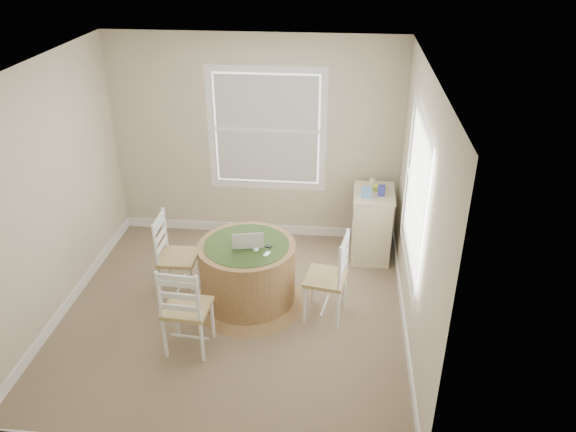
# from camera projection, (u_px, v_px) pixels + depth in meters

# --- Properties ---
(room) EXTENTS (3.64, 3.64, 2.64)m
(room) POSITION_uv_depth(u_px,v_px,m) (247.00, 199.00, 5.49)
(room) COLOR #8C7859
(room) RESTS_ON ground
(round_table) EXTENTS (1.21, 1.21, 0.74)m
(round_table) POSITION_uv_depth(u_px,v_px,m) (248.00, 271.00, 5.98)
(round_table) COLOR #A17D48
(round_table) RESTS_ON ground
(chair_left) EXTENTS (0.41, 0.43, 0.95)m
(chair_left) POSITION_uv_depth(u_px,v_px,m) (178.00, 257.00, 6.10)
(chair_left) COLOR white
(chair_left) RESTS_ON ground
(chair_near) EXTENTS (0.45, 0.43, 0.95)m
(chair_near) POSITION_uv_depth(u_px,v_px,m) (187.00, 307.00, 5.30)
(chair_near) COLOR white
(chair_near) RESTS_ON ground
(chair_right) EXTENTS (0.47, 0.48, 0.95)m
(chair_right) POSITION_uv_depth(u_px,v_px,m) (326.00, 278.00, 5.75)
(chair_right) COLOR white
(chair_right) RESTS_ON ground
(laptop) EXTENTS (0.37, 0.34, 0.22)m
(laptop) POSITION_uv_depth(u_px,v_px,m) (247.00, 243.00, 5.80)
(laptop) COLOR white
(laptop) RESTS_ON round_table
(mouse) EXTENTS (0.08, 0.11, 0.03)m
(mouse) POSITION_uv_depth(u_px,v_px,m) (256.00, 249.00, 5.73)
(mouse) COLOR white
(mouse) RESTS_ON round_table
(phone) EXTENTS (0.07, 0.10, 0.02)m
(phone) POSITION_uv_depth(u_px,v_px,m) (267.00, 254.00, 5.66)
(phone) COLOR #B7BABF
(phone) RESTS_ON round_table
(keys) EXTENTS (0.07, 0.07, 0.02)m
(keys) POSITION_uv_depth(u_px,v_px,m) (269.00, 247.00, 5.78)
(keys) COLOR black
(keys) RESTS_ON round_table
(corner_chest) EXTENTS (0.52, 0.66, 0.87)m
(corner_chest) POSITION_uv_depth(u_px,v_px,m) (372.00, 224.00, 6.84)
(corner_chest) COLOR #F4E4B7
(corner_chest) RESTS_ON ground
(tissue_box) EXTENTS (0.12, 0.12, 0.10)m
(tissue_box) POSITION_uv_depth(u_px,v_px,m) (365.00, 193.00, 6.49)
(tissue_box) COLOR #5A91CF
(tissue_box) RESTS_ON corner_chest
(box_yellow) EXTENTS (0.15, 0.10, 0.06)m
(box_yellow) POSITION_uv_depth(u_px,v_px,m) (379.00, 187.00, 6.67)
(box_yellow) COLOR #C7D74C
(box_yellow) RESTS_ON corner_chest
(box_blue) EXTENTS (0.08, 0.08, 0.12)m
(box_blue) POSITION_uv_depth(u_px,v_px,m) (382.00, 191.00, 6.52)
(box_blue) COLOR navy
(box_blue) RESTS_ON corner_chest
(cup_cream) EXTENTS (0.07, 0.07, 0.09)m
(cup_cream) POSITION_uv_depth(u_px,v_px,m) (372.00, 182.00, 6.78)
(cup_cream) COLOR beige
(cup_cream) RESTS_ON corner_chest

